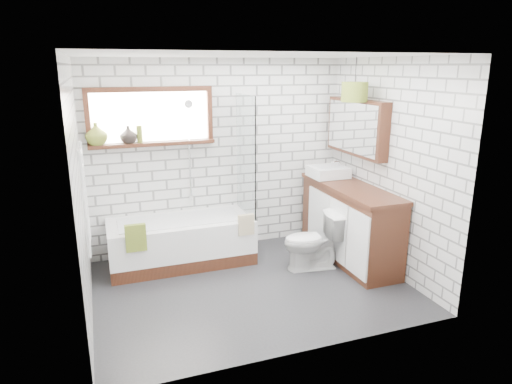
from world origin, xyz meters
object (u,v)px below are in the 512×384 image
object	(u,v)px
bathtub	(181,241)
toilet	(312,241)
vanity	(349,222)
pendant	(355,92)
basin	(328,172)

from	to	relation	value
bathtub	toilet	xyz separation A→B (m)	(1.47, -0.70, 0.07)
vanity	toilet	xyz separation A→B (m)	(-0.57, -0.11, -0.13)
pendant	vanity	bearing A→B (deg)	-104.50
vanity	basin	xyz separation A→B (m)	(-0.06, 0.50, 0.56)
pendant	basin	bearing A→B (deg)	101.64
basin	toilet	distance (m)	1.06
basin	bathtub	bearing A→B (deg)	177.48
toilet	vanity	bearing A→B (deg)	108.69
toilet	pendant	size ratio (longest dim) A/B	2.24
basin	toilet	world-z (taller)	basin
bathtub	basin	xyz separation A→B (m)	(1.98, -0.09, 0.76)
toilet	pendant	xyz separation A→B (m)	(0.60, 0.21, 1.75)
bathtub	vanity	size ratio (longest dim) A/B	1.03
vanity	bathtub	bearing A→B (deg)	163.96
bathtub	toilet	distance (m)	1.63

